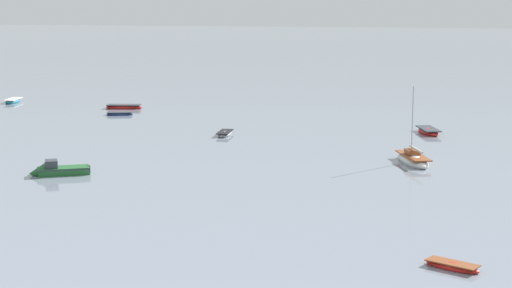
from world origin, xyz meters
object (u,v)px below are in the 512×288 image
object	(u,v)px
rowboat_moored_4	(428,131)
rowboat_moored_5	(13,101)
rowboat_moored_8	(124,107)
sailboat_moored_0	(413,159)
motorboat_moored_2	(54,171)
rowboat_moored_9	(225,134)
rowboat_moored_0	(120,114)
rowboat_moored_2	(452,266)

from	to	relation	value
rowboat_moored_4	rowboat_moored_5	distance (m)	57.33
rowboat_moored_8	sailboat_moored_0	world-z (taller)	sailboat_moored_0
rowboat_moored_8	motorboat_moored_2	bearing A→B (deg)	-85.95
rowboat_moored_5	rowboat_moored_8	xyz separation A→B (m)	(17.15, -2.61, 0.01)
rowboat_moored_4	rowboat_moored_9	size ratio (longest dim) A/B	1.33
rowboat_moored_0	rowboat_moored_4	bearing A→B (deg)	-28.14
rowboat_moored_5	sailboat_moored_0	bearing A→B (deg)	49.23
sailboat_moored_0	rowboat_moored_9	bearing A→B (deg)	42.05
rowboat_moored_8	rowboat_moored_4	bearing A→B (deg)	-27.07
rowboat_moored_0	rowboat_moored_8	size ratio (longest dim) A/B	0.69
rowboat_moored_0	rowboat_moored_4	distance (m)	37.04
rowboat_moored_0	rowboat_moored_4	xyz separation A→B (m)	(36.63, -5.49, 0.07)
rowboat_moored_4	motorboat_moored_2	bearing A→B (deg)	-63.05
rowboat_moored_2	motorboat_moored_2	size ratio (longest dim) A/B	0.64
rowboat_moored_5	rowboat_moored_9	size ratio (longest dim) A/B	1.24
rowboat_moored_2	rowboat_moored_4	world-z (taller)	rowboat_moored_4
rowboat_moored_0	rowboat_moored_5	bearing A→B (deg)	136.56
rowboat_moored_2	motorboat_moored_2	bearing A→B (deg)	177.28
rowboat_moored_0	rowboat_moored_9	bearing A→B (deg)	-55.01
rowboat_moored_4	rowboat_moored_0	bearing A→B (deg)	-116.68
rowboat_moored_5	rowboat_moored_0	bearing A→B (deg)	54.40
rowboat_moored_4	motorboat_moored_2	world-z (taller)	motorboat_moored_2
rowboat_moored_9	sailboat_moored_0	bearing A→B (deg)	-122.40
rowboat_moored_0	rowboat_moored_5	world-z (taller)	rowboat_moored_5
rowboat_moored_0	rowboat_moored_4	world-z (taller)	rowboat_moored_4
rowboat_moored_8	sailboat_moored_0	bearing A→B (deg)	-47.11
sailboat_moored_0	rowboat_moored_9	distance (m)	22.12
rowboat_moored_4	rowboat_moored_2	bearing A→B (deg)	-14.59
rowboat_moored_8	rowboat_moored_9	distance (m)	25.25
rowboat_moored_4	sailboat_moored_0	xyz separation A→B (m)	(-0.69, -16.56, 0.09)
rowboat_moored_9	rowboat_moored_2	bearing A→B (deg)	-153.59
motorboat_moored_2	sailboat_moored_0	world-z (taller)	sailboat_moored_0
rowboat_moored_2	sailboat_moored_0	distance (m)	28.43
motorboat_moored_2	rowboat_moored_5	bearing A→B (deg)	-85.13
rowboat_moored_0	rowboat_moored_2	distance (m)	63.87
rowboat_moored_9	rowboat_moored_5	bearing A→B (deg)	56.09
rowboat_moored_5	sailboat_moored_0	world-z (taller)	sailboat_moored_0
rowboat_moored_0	motorboat_moored_2	xyz separation A→B (m)	(8.57, -33.66, 0.13)
rowboat_moored_9	rowboat_moored_4	bearing A→B (deg)	-77.42
rowboat_moored_2	sailboat_moored_0	bearing A→B (deg)	122.60
rowboat_moored_8	sailboat_moored_0	size ratio (longest dim) A/B	0.71
rowboat_moored_4	sailboat_moored_0	distance (m)	16.57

